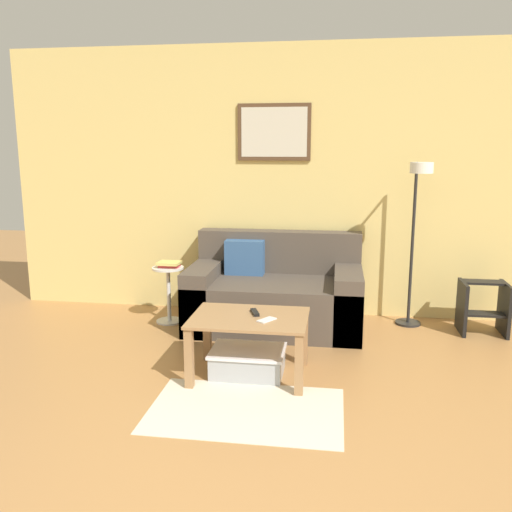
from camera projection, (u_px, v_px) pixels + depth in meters
wall_back at (293, 182)px, 5.16m from camera, size 5.60×0.09×2.55m
area_rug at (246, 410)px, 3.37m from camera, size 1.20×0.77×0.01m
couch at (275, 295)px, 4.92m from camera, size 1.53×0.90×0.83m
coffee_table at (249, 328)px, 3.82m from camera, size 0.82×0.60×0.44m
storage_bin at (248, 361)px, 3.89m from camera, size 0.53×0.39×0.18m
floor_lamp at (417, 215)px, 4.65m from camera, size 0.23×0.49×1.49m
side_table at (169, 290)px, 5.01m from camera, size 0.29×0.29×0.52m
book_stack at (169, 264)px, 4.97m from camera, size 0.21×0.18×0.05m
remote_control at (255, 312)px, 3.86m from camera, size 0.09×0.15×0.02m
cell_phone at (267, 320)px, 3.71m from camera, size 0.13×0.15×0.01m
step_stool at (483, 306)px, 4.73m from camera, size 0.39×0.34×0.45m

